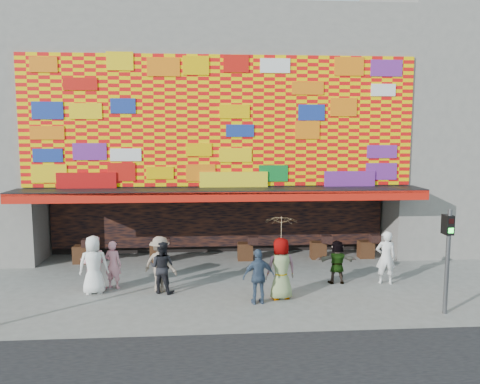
{
  "coord_description": "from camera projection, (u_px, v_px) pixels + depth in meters",
  "views": [
    {
      "loc": [
        -0.52,
        -13.83,
        5.06
      ],
      "look_at": [
        0.61,
        2.0,
        3.1
      ],
      "focal_mm": 35.0,
      "sensor_mm": 36.0,
      "label": 1
    }
  ],
  "objects": [
    {
      "name": "ground",
      "position": [
        225.0,
        300.0,
        14.35
      ],
      "size": [
        90.0,
        90.0,
        0.0
      ],
      "primitive_type": "plane",
      "color": "slate",
      "rests_on": "ground"
    },
    {
      "name": "parasol",
      "position": [
        281.0,
        231.0,
        14.22
      ],
      "size": [
        1.03,
        1.05,
        1.85
      ],
      "color": "beige",
      "rests_on": "ground"
    },
    {
      "name": "ped_c",
      "position": [
        162.0,
        267.0,
        14.96
      ],
      "size": [
        0.98,
        0.87,
        1.68
      ],
      "primitive_type": "imported",
      "rotation": [
        0.0,
        0.0,
        2.8
      ],
      "color": "black",
      "rests_on": "ground"
    },
    {
      "name": "signal_right",
      "position": [
        448.0,
        249.0,
        13.07
      ],
      "size": [
        0.22,
        0.2,
        3.0
      ],
      "color": "#59595B",
      "rests_on": "ground"
    },
    {
      "name": "ped_f",
      "position": [
        337.0,
        262.0,
        15.92
      ],
      "size": [
        1.4,
        0.49,
        1.5
      ],
      "primitive_type": "imported",
      "rotation": [
        0.0,
        0.0,
        3.11
      ],
      "color": "gray",
      "rests_on": "ground"
    },
    {
      "name": "ped_e",
      "position": [
        259.0,
        277.0,
        13.97
      ],
      "size": [
        1.03,
        0.55,
        1.67
      ],
      "primitive_type": "imported",
      "rotation": [
        0.0,
        0.0,
        3.29
      ],
      "color": "#3A4C66",
      "rests_on": "ground"
    },
    {
      "name": "ped_b",
      "position": [
        113.0,
        265.0,
        15.39
      ],
      "size": [
        0.67,
        0.54,
        1.6
      ],
      "primitive_type": "imported",
      "rotation": [
        0.0,
        0.0,
        2.84
      ],
      "color": "pink",
      "rests_on": "ground"
    },
    {
      "name": "ped_h",
      "position": [
        386.0,
        257.0,
        15.86
      ],
      "size": [
        0.72,
        0.52,
        1.82
      ],
      "primitive_type": "imported",
      "rotation": [
        0.0,
        0.0,
        3.0
      ],
      "color": "white",
      "rests_on": "ground"
    },
    {
      "name": "ped_g",
      "position": [
        281.0,
        269.0,
        14.36
      ],
      "size": [
        1.03,
        0.77,
        1.92
      ],
      "primitive_type": "imported",
      "rotation": [
        0.0,
        0.0,
        3.33
      ],
      "color": "gray",
      "rests_on": "ground"
    },
    {
      "name": "ped_a",
      "position": [
        94.0,
        265.0,
        14.86
      ],
      "size": [
        0.99,
        0.72,
        1.88
      ],
      "primitive_type": "imported",
      "rotation": [
        0.0,
        0.0,
        3.28
      ],
      "color": "white",
      "rests_on": "ground"
    },
    {
      "name": "ped_i",
      "position": [
        93.0,
        263.0,
        15.22
      ],
      "size": [
        0.93,
        0.76,
        1.79
      ],
      "primitive_type": "imported",
      "rotation": [
        0.0,
        0.0,
        3.05
      ],
      "color": "pink",
      "rests_on": "ground"
    },
    {
      "name": "ped_d",
      "position": [
        160.0,
        264.0,
        15.08
      ],
      "size": [
        1.34,
        1.11,
        1.81
      ],
      "primitive_type": "imported",
      "rotation": [
        0.0,
        0.0,
        2.7
      ],
      "color": "gray",
      "rests_on": "ground"
    },
    {
      "name": "shop_building",
      "position": [
        218.0,
        131.0,
        21.8
      ],
      "size": [
        15.2,
        9.4,
        10.0
      ],
      "color": "gray",
      "rests_on": "ground"
    }
  ]
}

